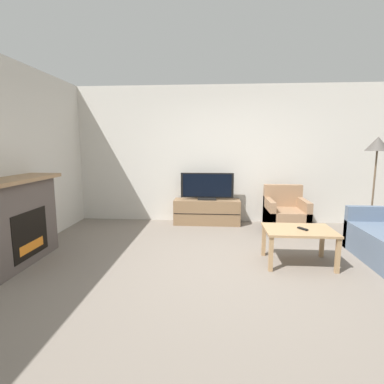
{
  "coord_description": "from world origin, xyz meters",
  "views": [
    {
      "loc": [
        -0.23,
        -3.6,
        1.54
      ],
      "look_at": [
        -0.55,
        0.79,
        0.85
      ],
      "focal_mm": 28.0,
      "sensor_mm": 36.0,
      "label": 1
    }
  ],
  "objects_px": {
    "tv": "(207,187)",
    "armchair": "(285,216)",
    "tv_stand": "(207,212)",
    "remote": "(303,229)",
    "coffee_table": "(299,234)",
    "floor_lamp": "(377,150)",
    "fireplace": "(15,221)"
  },
  "relations": [
    {
      "from": "tv",
      "to": "armchair",
      "type": "height_order",
      "value": "tv"
    },
    {
      "from": "tv_stand",
      "to": "coffee_table",
      "type": "bearing_deg",
      "value": -57.42
    },
    {
      "from": "tv",
      "to": "armchair",
      "type": "bearing_deg",
      "value": -14.31
    },
    {
      "from": "armchair",
      "to": "remote",
      "type": "bearing_deg",
      "value": -95.6
    },
    {
      "from": "armchair",
      "to": "coffee_table",
      "type": "height_order",
      "value": "armchair"
    },
    {
      "from": "tv_stand",
      "to": "floor_lamp",
      "type": "bearing_deg",
      "value": -17.28
    },
    {
      "from": "armchair",
      "to": "coffee_table",
      "type": "xyz_separation_m",
      "value": [
        -0.19,
        -1.57,
        0.13
      ]
    },
    {
      "from": "tv",
      "to": "armchair",
      "type": "xyz_separation_m",
      "value": [
        1.43,
        -0.36,
        -0.46
      ]
    },
    {
      "from": "tv",
      "to": "remote",
      "type": "height_order",
      "value": "tv"
    },
    {
      "from": "remote",
      "to": "coffee_table",
      "type": "bearing_deg",
      "value": 118.24
    },
    {
      "from": "tv_stand",
      "to": "floor_lamp",
      "type": "xyz_separation_m",
      "value": [
        2.68,
        -0.83,
        1.22
      ]
    },
    {
      "from": "coffee_table",
      "to": "tv",
      "type": "bearing_deg",
      "value": 122.61
    },
    {
      "from": "remote",
      "to": "fireplace",
      "type": "bearing_deg",
      "value": 151.72
    },
    {
      "from": "fireplace",
      "to": "floor_lamp",
      "type": "xyz_separation_m",
      "value": [
        5.1,
        1.37,
        0.89
      ]
    },
    {
      "from": "remote",
      "to": "floor_lamp",
      "type": "relative_size",
      "value": 0.09
    },
    {
      "from": "fireplace",
      "to": "tv_stand",
      "type": "height_order",
      "value": "fireplace"
    },
    {
      "from": "armchair",
      "to": "tv",
      "type": "bearing_deg",
      "value": 165.69
    },
    {
      "from": "fireplace",
      "to": "coffee_table",
      "type": "xyz_separation_m",
      "value": [
        3.65,
        0.27,
        -0.17
      ]
    },
    {
      "from": "coffee_table",
      "to": "fireplace",
      "type": "bearing_deg",
      "value": -175.69
    },
    {
      "from": "tv",
      "to": "armchair",
      "type": "distance_m",
      "value": 1.55
    },
    {
      "from": "coffee_table",
      "to": "armchair",
      "type": "bearing_deg",
      "value": 82.92
    },
    {
      "from": "coffee_table",
      "to": "remote",
      "type": "height_order",
      "value": "remote"
    },
    {
      "from": "tv_stand",
      "to": "armchair",
      "type": "distance_m",
      "value": 1.48
    },
    {
      "from": "tv_stand",
      "to": "tv",
      "type": "height_order",
      "value": "tv"
    },
    {
      "from": "remote",
      "to": "tv",
      "type": "bearing_deg",
      "value": 90.92
    },
    {
      "from": "tv_stand",
      "to": "remote",
      "type": "bearing_deg",
      "value": -56.91
    },
    {
      "from": "remote",
      "to": "tv_stand",
      "type": "bearing_deg",
      "value": 90.89
    },
    {
      "from": "coffee_table",
      "to": "floor_lamp",
      "type": "relative_size",
      "value": 0.52
    },
    {
      "from": "fireplace",
      "to": "armchair",
      "type": "bearing_deg",
      "value": 25.6
    },
    {
      "from": "fireplace",
      "to": "coffee_table",
      "type": "height_order",
      "value": "fireplace"
    },
    {
      "from": "remote",
      "to": "floor_lamp",
      "type": "height_order",
      "value": "floor_lamp"
    },
    {
      "from": "armchair",
      "to": "coffee_table",
      "type": "relative_size",
      "value": 0.92
    }
  ]
}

